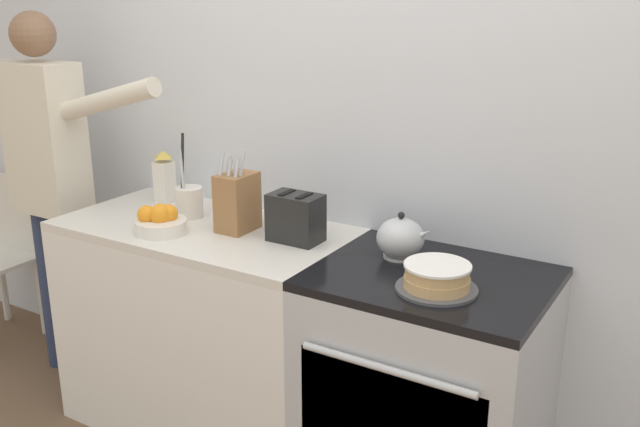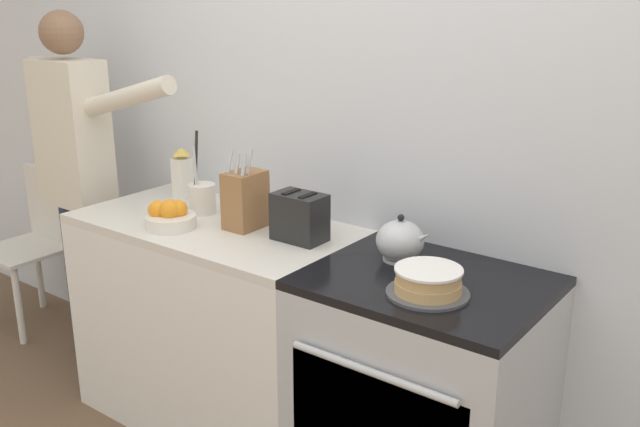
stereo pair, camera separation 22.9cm
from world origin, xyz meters
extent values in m
cube|color=silver|center=(0.00, 0.63, 1.30)|extent=(8.00, 0.04, 2.60)
cube|color=white|center=(-0.67, 0.30, 0.43)|extent=(1.17, 0.61, 0.85)
cube|color=silver|center=(-0.67, 0.30, 0.87)|extent=(1.17, 0.61, 0.03)
cube|color=#B7BABF|center=(0.29, 0.30, 0.43)|extent=(0.76, 0.61, 0.86)
cylinder|color=#B7BABF|center=(0.29, -0.02, 0.70)|extent=(0.57, 0.02, 0.02)
cube|color=black|center=(0.29, 0.30, 0.87)|extent=(0.76, 0.61, 0.03)
cylinder|color=#4C4C51|center=(0.35, 0.20, 0.89)|extent=(0.25, 0.25, 0.01)
cylinder|color=tan|center=(0.35, 0.20, 0.92)|extent=(0.20, 0.20, 0.03)
cylinder|color=tan|center=(0.35, 0.20, 0.95)|extent=(0.20, 0.20, 0.03)
cylinder|color=white|center=(0.35, 0.20, 0.97)|extent=(0.21, 0.21, 0.01)
cylinder|color=#B7BABF|center=(0.14, 0.39, 0.89)|extent=(0.12, 0.12, 0.01)
ellipsoid|color=#B7BABF|center=(0.14, 0.39, 0.96)|extent=(0.17, 0.17, 0.14)
cone|color=#B7BABF|center=(0.21, 0.39, 0.98)|extent=(0.08, 0.04, 0.07)
sphere|color=black|center=(0.14, 0.39, 1.04)|extent=(0.02, 0.02, 0.02)
cube|color=olive|center=(-0.52, 0.34, 1.00)|extent=(0.12, 0.16, 0.22)
cylinder|color=#B2B2B7|center=(-0.56, 0.29, 1.15)|extent=(0.01, 0.04, 0.09)
cylinder|color=#B2B2B7|center=(-0.52, 0.30, 1.14)|extent=(0.01, 0.03, 0.07)
cylinder|color=#B2B2B7|center=(-0.49, 0.30, 1.15)|extent=(0.01, 0.03, 0.07)
cylinder|color=#B2B2B7|center=(-0.56, 0.33, 1.14)|extent=(0.01, 0.03, 0.07)
cylinder|color=#B2B2B7|center=(-0.52, 0.33, 1.14)|extent=(0.01, 0.03, 0.07)
cylinder|color=#B2B2B7|center=(-0.49, 0.33, 1.16)|extent=(0.01, 0.04, 0.10)
cylinder|color=silver|center=(-0.79, 0.37, 0.95)|extent=(0.11, 0.11, 0.12)
cylinder|color=black|center=(-0.81, 0.36, 1.08)|extent=(0.02, 0.05, 0.30)
cylinder|color=#B7BABF|center=(-0.80, 0.35, 1.05)|extent=(0.03, 0.02, 0.24)
cylinder|color=silver|center=(-0.75, 0.16, 0.91)|extent=(0.19, 0.19, 0.05)
sphere|color=orange|center=(-0.74, 0.19, 0.96)|extent=(0.07, 0.07, 0.07)
sphere|color=orange|center=(-0.80, 0.14, 0.96)|extent=(0.07, 0.07, 0.07)
sphere|color=orange|center=(-0.75, 0.16, 0.96)|extent=(0.08, 0.08, 0.08)
cube|color=black|center=(-0.27, 0.35, 0.98)|extent=(0.19, 0.12, 0.18)
cube|color=black|center=(-0.30, 0.35, 1.07)|extent=(0.02, 0.09, 0.00)
cube|color=black|center=(-0.23, 0.35, 1.07)|extent=(0.02, 0.09, 0.00)
cube|color=black|center=(-0.37, 0.35, 1.01)|extent=(0.02, 0.02, 0.01)
cube|color=white|center=(-1.03, 0.48, 0.98)|extent=(0.07, 0.07, 0.18)
pyramid|color=#E0BC4C|center=(-1.03, 0.48, 1.10)|extent=(0.07, 0.07, 0.03)
cylinder|color=#283351|center=(-1.64, 0.30, 0.40)|extent=(0.11, 0.11, 0.81)
cylinder|color=#283351|center=(-1.48, 0.30, 0.40)|extent=(0.11, 0.11, 0.81)
cube|color=beige|center=(-1.56, 0.30, 1.14)|extent=(0.34, 0.20, 0.67)
cylinder|color=beige|center=(-1.77, 0.30, 1.19)|extent=(0.08, 0.08, 0.57)
cylinder|color=beige|center=(-1.15, 0.30, 1.34)|extent=(0.57, 0.08, 0.22)
sphere|color=#846047|center=(-1.56, 0.30, 1.59)|extent=(0.19, 0.19, 0.19)
cylinder|color=silver|center=(-1.98, 0.16, 0.21)|extent=(0.04, 0.04, 0.43)
cylinder|color=silver|center=(-2.30, 0.48, 0.21)|extent=(0.04, 0.04, 0.43)
cylinder|color=silver|center=(-1.98, 0.48, 0.21)|extent=(0.04, 0.04, 0.43)
cube|color=silver|center=(-2.14, 0.32, 0.44)|extent=(0.40, 0.40, 0.02)
cube|color=silver|center=(-2.14, 0.50, 0.65)|extent=(0.40, 0.03, 0.40)
camera|label=1|loc=(1.10, -1.72, 1.78)|focal=40.00mm
camera|label=2|loc=(1.29, -1.59, 1.78)|focal=40.00mm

